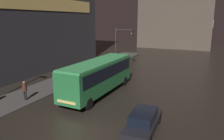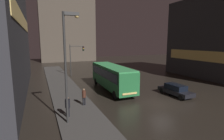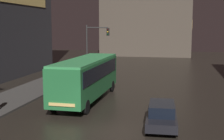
{
  "view_description": "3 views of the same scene",
  "coord_description": "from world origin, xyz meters",
  "px_view_note": "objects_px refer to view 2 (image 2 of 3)",
  "views": [
    {
      "loc": [
        7.04,
        -11.27,
        7.37
      ],
      "look_at": [
        -1.29,
        6.82,
        2.71
      ],
      "focal_mm": 35.0,
      "sensor_mm": 36.0,
      "label": 1
    },
    {
      "loc": [
        -12.16,
        -14.48,
        6.64
      ],
      "look_at": [
        -1.5,
        10.57,
        2.23
      ],
      "focal_mm": 28.0,
      "sensor_mm": 36.0,
      "label": 2
    },
    {
      "loc": [
        4.13,
        -16.47,
        5.93
      ],
      "look_at": [
        -1.14,
        8.68,
        2.34
      ],
      "focal_mm": 50.0,
      "sensor_mm": 36.0,
      "label": 3
    }
  ],
  "objects_px": {
    "car_taxi": "(175,90)",
    "traffic_light_main": "(75,55)",
    "street_lamp_sidewalk": "(68,53)",
    "pedestrian_mid": "(68,105)",
    "bus_near": "(112,75)",
    "pedestrian_near": "(84,95)"
  },
  "relations": [
    {
      "from": "traffic_light_main",
      "to": "street_lamp_sidewalk",
      "type": "relative_size",
      "value": 0.7
    },
    {
      "from": "street_lamp_sidewalk",
      "to": "pedestrian_mid",
      "type": "bearing_deg",
      "value": 91.26
    },
    {
      "from": "car_taxi",
      "to": "pedestrian_mid",
      "type": "xyz_separation_m",
      "value": [
        -13.39,
        -1.45,
        0.52
      ]
    },
    {
      "from": "bus_near",
      "to": "traffic_light_main",
      "type": "distance_m",
      "value": 12.57
    },
    {
      "from": "pedestrian_near",
      "to": "bus_near",
      "type": "bearing_deg",
      "value": -90.03
    },
    {
      "from": "bus_near",
      "to": "pedestrian_near",
      "type": "xyz_separation_m",
      "value": [
        -5.14,
        -4.69,
        -0.87
      ]
    },
    {
      "from": "bus_near",
      "to": "car_taxi",
      "type": "relative_size",
      "value": 2.28
    },
    {
      "from": "bus_near",
      "to": "pedestrian_near",
      "type": "distance_m",
      "value": 7.01
    },
    {
      "from": "car_taxi",
      "to": "street_lamp_sidewalk",
      "type": "distance_m",
      "value": 14.52
    },
    {
      "from": "traffic_light_main",
      "to": "bus_near",
      "type": "bearing_deg",
      "value": -77.96
    },
    {
      "from": "car_taxi",
      "to": "pedestrian_mid",
      "type": "bearing_deg",
      "value": 3.65
    },
    {
      "from": "bus_near",
      "to": "street_lamp_sidewalk",
      "type": "height_order",
      "value": "street_lamp_sidewalk"
    },
    {
      "from": "car_taxi",
      "to": "pedestrian_near",
      "type": "relative_size",
      "value": 2.65
    },
    {
      "from": "car_taxi",
      "to": "traffic_light_main",
      "type": "xyz_separation_m",
      "value": [
        -8.84,
        17.6,
        3.36
      ]
    },
    {
      "from": "bus_near",
      "to": "pedestrian_mid",
      "type": "distance_m",
      "value": 9.98
    },
    {
      "from": "pedestrian_mid",
      "to": "traffic_light_main",
      "type": "distance_m",
      "value": 19.79
    },
    {
      "from": "car_taxi",
      "to": "traffic_light_main",
      "type": "distance_m",
      "value": 19.98
    },
    {
      "from": "bus_near",
      "to": "street_lamp_sidewalk",
      "type": "distance_m",
      "value": 11.37
    },
    {
      "from": "pedestrian_mid",
      "to": "bus_near",
      "type": "bearing_deg",
      "value": -126.22
    },
    {
      "from": "bus_near",
      "to": "pedestrian_mid",
      "type": "height_order",
      "value": "bus_near"
    },
    {
      "from": "car_taxi",
      "to": "street_lamp_sidewalk",
      "type": "xyz_separation_m",
      "value": [
        -13.36,
        -2.58,
        5.06
      ]
    },
    {
      "from": "street_lamp_sidewalk",
      "to": "car_taxi",
      "type": "bearing_deg",
      "value": 10.94
    }
  ]
}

